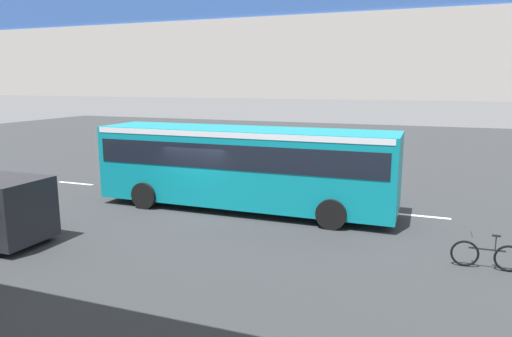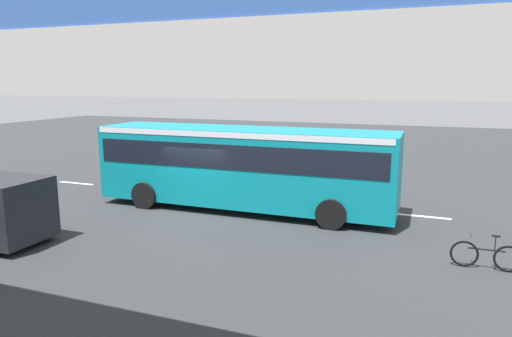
% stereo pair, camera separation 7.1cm
% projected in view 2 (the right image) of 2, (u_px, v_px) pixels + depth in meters
% --- Properties ---
extents(ground, '(80.00, 80.00, 0.00)m').
position_uv_depth(ground, '(200.00, 211.00, 17.67)').
color(ground, '#2D3033').
extents(city_bus, '(11.54, 2.85, 3.15)m').
position_uv_depth(city_bus, '(244.00, 161.00, 17.60)').
color(city_bus, '#0C8493').
rests_on(city_bus, ground).
extents(bicycle_black, '(1.77, 0.44, 0.96)m').
position_uv_depth(bicycle_black, '(486.00, 256.00, 12.10)').
color(bicycle_black, black).
rests_on(bicycle_black, ground).
extents(traffic_sign, '(0.08, 0.60, 2.80)m').
position_uv_depth(traffic_sign, '(266.00, 148.00, 21.01)').
color(traffic_sign, slate).
rests_on(traffic_sign, ground).
extents(lane_dash_leftmost, '(2.00, 0.20, 0.01)m').
position_uv_depth(lane_dash_leftmost, '(422.00, 216.00, 16.95)').
color(lane_dash_leftmost, silver).
rests_on(lane_dash_leftmost, ground).
extents(lane_dash_left, '(2.00, 0.20, 0.01)m').
position_uv_depth(lane_dash_left, '(316.00, 206.00, 18.34)').
color(lane_dash_left, silver).
rests_on(lane_dash_left, ground).
extents(lane_dash_centre, '(2.00, 0.20, 0.01)m').
position_uv_depth(lane_dash_centre, '(225.00, 197.00, 19.74)').
color(lane_dash_centre, silver).
rests_on(lane_dash_centre, ground).
extents(lane_dash_right, '(2.00, 0.20, 0.01)m').
position_uv_depth(lane_dash_right, '(146.00, 190.00, 21.13)').
color(lane_dash_right, silver).
rests_on(lane_dash_right, ground).
extents(lane_dash_rightmost, '(2.00, 0.20, 0.01)m').
position_uv_depth(lane_dash_rightmost, '(76.00, 183.00, 22.53)').
color(lane_dash_rightmost, silver).
rests_on(lane_dash_rightmost, ground).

